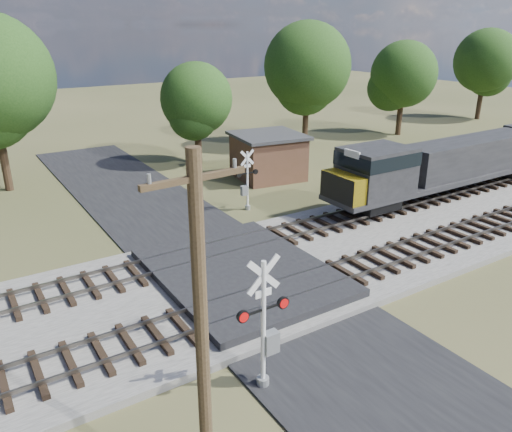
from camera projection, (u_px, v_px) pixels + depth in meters
ground at (247, 285)px, 22.07m from camera, size 160.00×160.00×0.00m
ballast_bed at (397, 231)px, 27.42m from camera, size 140.00×10.00×0.30m
road at (247, 284)px, 22.06m from camera, size 7.00×60.00×0.08m
crossing_panel at (241, 274)px, 22.36m from camera, size 7.00×9.00×0.62m
track_near at (331, 277)px, 21.91m from camera, size 140.00×2.60×0.33m
track_far at (268, 238)px, 25.85m from camera, size 140.00×2.60×0.33m
crossing_signal_near at (266, 335)px, 15.27m from camera, size 1.84×0.40×4.57m
crossing_signal_far at (246, 186)px, 30.48m from camera, size 1.53×0.33×3.80m
utility_pole at (202, 342)px, 10.29m from camera, size 2.14×0.29×8.75m
equipment_shed at (268, 156)px, 37.00m from camera, size 5.46×5.46×3.31m
treeline at (186, 79)px, 39.06m from camera, size 85.10×8.78×11.73m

